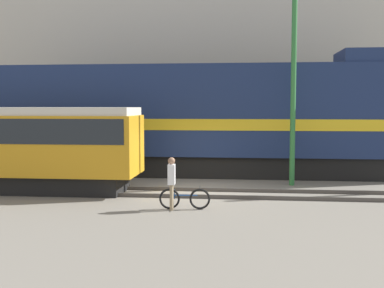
% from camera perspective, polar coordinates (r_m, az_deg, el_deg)
% --- Properties ---
extents(ground_plane, '(120.00, 120.00, 0.00)m').
position_cam_1_polar(ground_plane, '(18.79, 0.07, -5.50)').
color(ground_plane, slate).
extents(track_near, '(60.00, 1.50, 0.14)m').
position_cam_1_polar(track_near, '(17.89, -0.24, -5.79)').
color(track_near, '#47423D').
rests_on(track_near, ground).
extents(track_far, '(60.00, 1.51, 0.14)m').
position_cam_1_polar(track_far, '(22.90, 1.18, -3.51)').
color(track_far, '#47423D').
rests_on(track_far, ground).
extents(building_backdrop, '(37.85, 6.00, 15.80)m').
position_cam_1_polar(building_backdrop, '(31.34, 2.56, 13.03)').
color(building_backdrop, beige).
rests_on(building_backdrop, ground).
extents(freight_locomotive, '(19.13, 3.04, 5.74)m').
position_cam_1_polar(freight_locomotive, '(22.70, 0.68, 3.05)').
color(freight_locomotive, black).
rests_on(freight_locomotive, ground).
extents(streetcar, '(9.30, 2.54, 3.22)m').
position_cam_1_polar(streetcar, '(19.54, -19.94, 0.06)').
color(streetcar, black).
rests_on(streetcar, ground).
extents(bicycle, '(1.63, 0.44, 0.72)m').
position_cam_1_polar(bicycle, '(15.36, -0.87, -6.50)').
color(bicycle, black).
rests_on(bicycle, ground).
extents(person, '(0.24, 0.37, 1.67)m').
position_cam_1_polar(person, '(15.13, -2.44, -4.07)').
color(person, '#8C7A5B').
rests_on(person, ground).
extents(utility_pole_left, '(0.21, 0.21, 7.54)m').
position_cam_1_polar(utility_pole_left, '(20.15, 11.91, 5.85)').
color(utility_pole_left, '#2D7238').
rests_on(utility_pole_left, ground).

